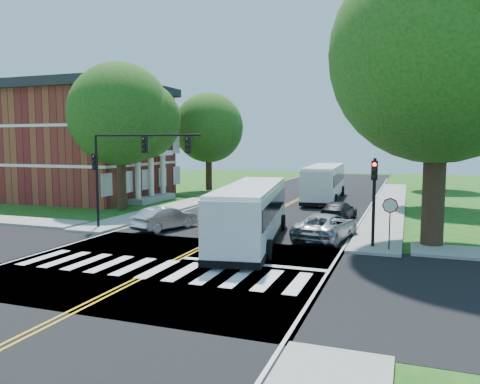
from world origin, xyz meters
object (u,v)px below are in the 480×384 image
at_px(signal_nw, 129,159).
at_px(suv, 326,226).
at_px(hatchback, 165,218).
at_px(bus_lead, 251,212).
at_px(dark_sedan, 339,211).
at_px(signal_ne, 374,190).
at_px(bus_follow, 324,182).

xyz_separation_m(signal_nw, suv, (11.47, 1.57, -3.64)).
height_order(signal_nw, hatchback, signal_nw).
height_order(bus_lead, hatchback, bus_lead).
height_order(signal_nw, dark_sedan, signal_nw).
distance_m(signal_ne, dark_sedan, 9.32).
height_order(bus_lead, suv, bus_lead).
relative_size(signal_nw, suv, 1.36).
relative_size(bus_lead, suv, 2.33).
height_order(bus_lead, dark_sedan, bus_lead).
bearing_deg(bus_follow, signal_ne, 102.98).
bearing_deg(suv, bus_lead, 40.89).
relative_size(signal_nw, dark_sedan, 1.62).
height_order(signal_nw, signal_ne, signal_nw).
bearing_deg(suv, hatchback, 11.33).
bearing_deg(dark_sedan, hatchback, 44.53).
distance_m(bus_lead, bus_follow, 20.31).
xyz_separation_m(signal_nw, dark_sedan, (11.18, 8.58, -3.73)).
height_order(signal_ne, dark_sedan, signal_ne).
height_order(hatchback, dark_sedan, hatchback).
bearing_deg(dark_sedan, signal_ne, 115.16).
distance_m(signal_nw, bus_follow, 21.51).
distance_m(hatchback, suv, 9.76).
bearing_deg(signal_nw, bus_follow, 67.11).
xyz_separation_m(signal_nw, hatchback, (1.72, 1.20, -3.66)).
xyz_separation_m(bus_lead, suv, (3.58, 2.21, -0.91)).
bearing_deg(bus_lead, signal_nw, -14.35).
bearing_deg(suv, signal_nw, 16.97).
relative_size(signal_ne, hatchback, 1.02).
distance_m(signal_ne, bus_lead, 6.34).
relative_size(signal_ne, suv, 0.84).
bearing_deg(signal_ne, bus_lead, -173.94).
bearing_deg(suv, dark_sedan, -78.43).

